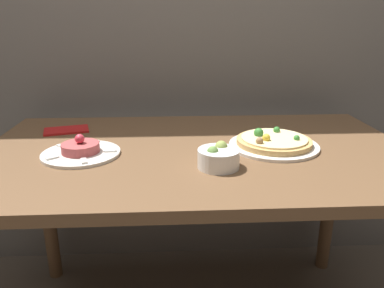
% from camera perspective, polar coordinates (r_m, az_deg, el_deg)
% --- Properties ---
extents(dining_table, '(1.44, 0.86, 0.77)m').
position_cam_1_polar(dining_table, '(1.30, 0.73, -4.52)').
color(dining_table, brown).
rests_on(dining_table, ground_plane).
extents(pizza_plate, '(0.30, 0.30, 0.06)m').
position_cam_1_polar(pizza_plate, '(1.30, 12.32, 0.24)').
color(pizza_plate, silver).
rests_on(pizza_plate, dining_table).
extents(tartare_plate, '(0.25, 0.25, 0.07)m').
position_cam_1_polar(tartare_plate, '(1.25, -16.58, -1.01)').
color(tartare_plate, silver).
rests_on(tartare_plate, dining_table).
extents(small_bowl, '(0.12, 0.12, 0.07)m').
position_cam_1_polar(small_bowl, '(1.09, 4.03, -2.05)').
color(small_bowl, white).
rests_on(small_bowl, dining_table).
extents(napkin, '(0.18, 0.14, 0.01)m').
position_cam_1_polar(napkin, '(1.53, -18.60, 2.01)').
color(napkin, red).
rests_on(napkin, dining_table).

